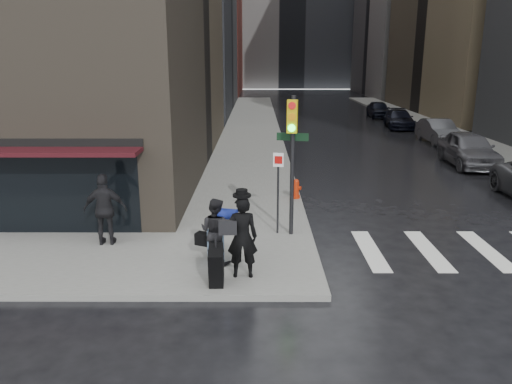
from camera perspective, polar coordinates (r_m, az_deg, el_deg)
ground at (r=12.89m, az=-1.64°, el=-8.30°), size 140.00×140.00×0.00m
sidewalk_left at (r=39.14m, az=-0.44°, el=7.78°), size 4.00×50.00×0.15m
sidewalk_right at (r=41.28m, az=18.81°, el=7.37°), size 3.00×50.00×0.15m
man_overcoat at (r=11.47m, az=-2.21°, el=-5.67°), size 1.11×1.10×2.15m
man_jeans at (r=12.40m, az=-4.67°, el=-4.42°), size 1.14×0.99×1.67m
man_greycoat at (r=14.12m, az=-16.85°, el=-1.93°), size 1.19×0.55×1.98m
traffic_light at (r=13.87m, az=4.02°, el=5.11°), size 0.98×0.53×3.98m
fire_hydrant at (r=18.18m, az=4.57°, el=0.28°), size 0.41×0.31×0.71m
parked_car_1 at (r=26.32m, az=23.13°, el=4.57°), size 2.23×4.97×1.66m
parked_car_2 at (r=32.77m, az=20.12°, el=6.54°), size 1.59×4.38×1.44m
parked_car_3 at (r=38.89m, az=16.04°, el=8.02°), size 2.30×4.71×1.32m
parked_car_4 at (r=45.29m, az=13.84°, el=9.16°), size 1.82×4.17×1.40m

